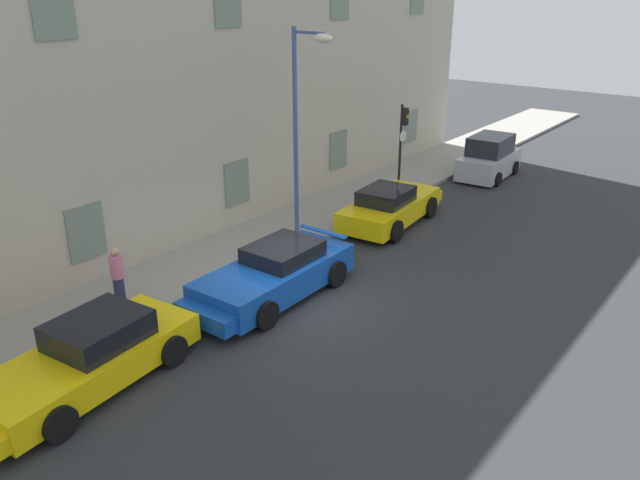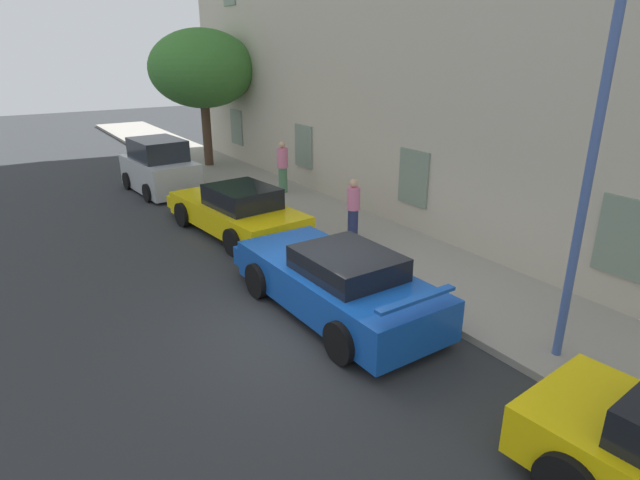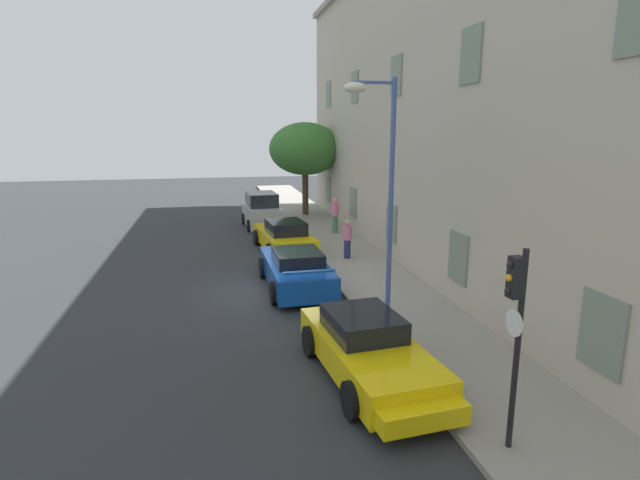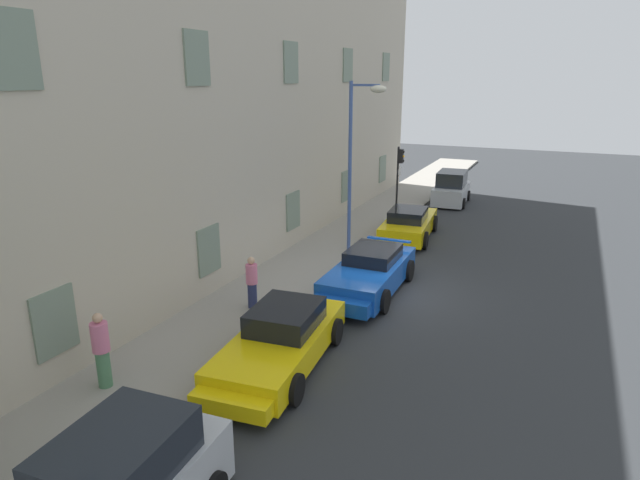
# 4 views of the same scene
# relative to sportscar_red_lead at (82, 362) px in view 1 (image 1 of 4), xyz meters

# --- Properties ---
(ground_plane) EXTENTS (80.00, 80.00, 0.00)m
(ground_plane) POSITION_rel_sportscar_red_lead_xyz_m (5.73, -0.85, -0.62)
(ground_plane) COLOR #2B2D30
(sidewalk) EXTENTS (60.00, 3.06, 0.14)m
(sidewalk) POSITION_rel_sportscar_red_lead_xyz_m (5.73, 2.51, -0.55)
(sidewalk) COLOR gray
(sidewalk) RESTS_ON ground
(building_facade) EXTENTS (35.56, 4.15, 12.44)m
(building_facade) POSITION_rel_sportscar_red_lead_xyz_m (5.73, 5.87, 5.62)
(building_facade) COLOR #BCB29E
(building_facade) RESTS_ON ground
(sportscar_red_lead) EXTENTS (5.26, 2.47, 1.39)m
(sportscar_red_lead) POSITION_rel_sportscar_red_lead_xyz_m (0.00, 0.00, 0.00)
(sportscar_red_lead) COLOR yellow
(sportscar_red_lead) RESTS_ON ground
(sportscar_yellow_flank) EXTENTS (5.14, 2.19, 1.38)m
(sportscar_yellow_flank) POSITION_rel_sportscar_red_lead_xyz_m (5.35, -0.35, 0.01)
(sportscar_yellow_flank) COLOR #144CB2
(sportscar_yellow_flank) RESTS_ON ground
(sportscar_white_middle) EXTENTS (5.05, 2.37, 1.36)m
(sportscar_white_middle) POSITION_rel_sportscar_red_lead_xyz_m (12.22, 0.18, 0.00)
(sportscar_white_middle) COLOR yellow
(sportscar_white_middle) RESTS_ON ground
(hatchback_parked) EXTENTS (3.64, 1.97, 1.80)m
(hatchback_parked) POSITION_rel_sportscar_red_lead_xyz_m (19.57, -0.12, 0.19)
(hatchback_parked) COLOR #B2B7BC
(hatchback_parked) RESTS_ON ground
(traffic_light) EXTENTS (0.44, 0.36, 3.41)m
(traffic_light) POSITION_rel_sportscar_red_lead_xyz_m (15.12, 1.59, 1.85)
(traffic_light) COLOR black
(traffic_light) RESTS_ON sidewalk
(street_lamp) EXTENTS (0.44, 1.42, 6.49)m
(street_lamp) POSITION_rel_sportscar_red_lead_xyz_m (8.93, 1.34, 3.92)
(street_lamp) COLOR #3F5999
(street_lamp) RESTS_ON sidewalk
(pedestrian_strolling) EXTENTS (0.44, 0.44, 1.59)m
(pedestrian_strolling) POSITION_rel_sportscar_red_lead_xyz_m (2.54, 2.27, 0.33)
(pedestrian_strolling) COLOR navy
(pedestrian_strolling) RESTS_ON sidewalk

